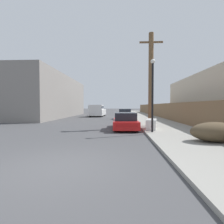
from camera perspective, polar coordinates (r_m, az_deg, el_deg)
ground_plane at (r=5.19m, az=-17.50°, el=-17.05°), size 220.00×220.00×0.00m
sidewalk_curb at (r=28.37m, az=10.07°, el=-1.33°), size 4.20×63.00×0.12m
discarded_fridge at (r=12.20m, az=12.73°, el=-3.86°), size 1.01×1.89×0.69m
parked_sports_car_red at (r=12.81m, az=4.31°, el=-3.09°), size 1.80×4.37×1.21m
car_parked_mid at (r=23.02m, az=4.41°, el=-0.68°), size 2.00×4.35×1.31m
pickup_truck at (r=28.09m, az=-4.82°, el=0.42°), size 2.25×5.40×1.86m
utility_pole at (r=14.20m, az=12.58°, el=10.54°), size 1.80×0.38×7.24m
street_lamp at (r=10.73m, az=13.10°, el=7.13°), size 0.26×0.26×4.34m
brush_pile at (r=8.91m, az=30.75°, el=-5.61°), size 2.16×1.33×0.86m
wooden_fence at (r=26.78m, az=14.74°, el=0.59°), size 0.08×46.46×1.89m
building_left_block at (r=29.11m, az=-20.25°, el=4.62°), size 7.00×20.17×6.17m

